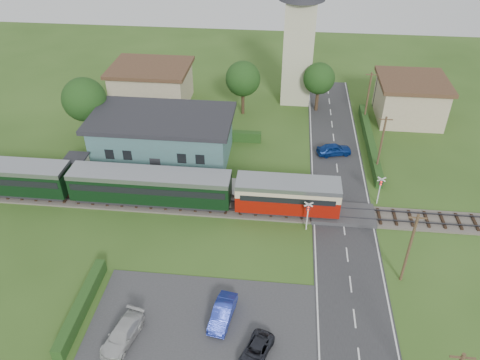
# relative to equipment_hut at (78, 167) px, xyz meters

# --- Properties ---
(ground) EXTENTS (120.00, 120.00, 0.00)m
(ground) POSITION_rel_equipment_hut_xyz_m (18.00, -5.20, -1.75)
(ground) COLOR #2D4C19
(railway_track) EXTENTS (76.00, 3.20, 0.49)m
(railway_track) POSITION_rel_equipment_hut_xyz_m (18.00, -3.20, -1.64)
(railway_track) COLOR #4C443D
(railway_track) RESTS_ON ground
(road) EXTENTS (6.00, 70.00, 0.05)m
(road) POSITION_rel_equipment_hut_xyz_m (28.00, -5.20, -1.72)
(road) COLOR #28282B
(road) RESTS_ON ground
(car_park) EXTENTS (17.00, 9.00, 0.08)m
(car_park) POSITION_rel_equipment_hut_xyz_m (16.50, -17.20, -1.71)
(car_park) COLOR #333335
(car_park) RESTS_ON ground
(crossing_deck) EXTENTS (6.20, 3.40, 0.45)m
(crossing_deck) POSITION_rel_equipment_hut_xyz_m (28.00, -3.20, -1.52)
(crossing_deck) COLOR #333335
(crossing_deck) RESTS_ON ground
(platform) EXTENTS (30.00, 3.00, 0.45)m
(platform) POSITION_rel_equipment_hut_xyz_m (8.00, 0.00, -1.52)
(platform) COLOR gray
(platform) RESTS_ON ground
(equipment_hut) EXTENTS (2.30, 2.30, 2.55)m
(equipment_hut) POSITION_rel_equipment_hut_xyz_m (0.00, 0.00, 0.00)
(equipment_hut) COLOR #BDB897
(equipment_hut) RESTS_ON platform
(station_building) EXTENTS (16.00, 9.00, 5.30)m
(station_building) POSITION_rel_equipment_hut_xyz_m (8.00, 5.79, 0.95)
(station_building) COLOR #447678
(station_building) RESTS_ON ground
(train) EXTENTS (43.20, 2.90, 3.40)m
(train) POSITION_rel_equipment_hut_xyz_m (5.70, -3.20, 0.43)
(train) COLOR #232328
(train) RESTS_ON ground
(church_tower) EXTENTS (6.00, 6.00, 17.60)m
(church_tower) POSITION_rel_equipment_hut_xyz_m (23.00, 22.80, 8.48)
(church_tower) COLOR #BDB897
(church_tower) RESTS_ON ground
(house_west) EXTENTS (10.80, 8.80, 5.50)m
(house_west) POSITION_rel_equipment_hut_xyz_m (3.00, 19.80, 1.04)
(house_west) COLOR tan
(house_west) RESTS_ON ground
(house_east) EXTENTS (8.80, 8.80, 5.50)m
(house_east) POSITION_rel_equipment_hut_xyz_m (38.00, 18.80, 1.05)
(house_east) COLOR tan
(house_east) RESTS_ON ground
(hedge_carpark) EXTENTS (0.80, 9.00, 1.20)m
(hedge_carpark) POSITION_rel_equipment_hut_xyz_m (7.00, -17.20, -1.15)
(hedge_carpark) COLOR #193814
(hedge_carpark) RESTS_ON ground
(hedge_roadside) EXTENTS (0.80, 18.00, 1.20)m
(hedge_roadside) POSITION_rel_equipment_hut_xyz_m (32.20, 10.80, -1.15)
(hedge_roadside) COLOR #193814
(hedge_roadside) RESTS_ON ground
(hedge_station) EXTENTS (22.00, 0.80, 1.30)m
(hedge_station) POSITION_rel_equipment_hut_xyz_m (8.00, 10.30, -1.10)
(hedge_station) COLOR #193814
(hedge_station) RESTS_ON ground
(tree_a) EXTENTS (5.20, 5.20, 8.00)m
(tree_a) POSITION_rel_equipment_hut_xyz_m (-2.00, 8.80, 3.63)
(tree_a) COLOR #332316
(tree_a) RESTS_ON ground
(tree_b) EXTENTS (4.60, 4.60, 7.34)m
(tree_b) POSITION_rel_equipment_hut_xyz_m (16.00, 17.80, 3.27)
(tree_b) COLOR #332316
(tree_b) RESTS_ON ground
(tree_c) EXTENTS (4.20, 4.20, 6.78)m
(tree_c) POSITION_rel_equipment_hut_xyz_m (26.00, 19.80, 2.91)
(tree_c) COLOR #332316
(tree_c) RESTS_ON ground
(utility_pole_b) EXTENTS (1.40, 0.22, 7.00)m
(utility_pole_b) POSITION_rel_equipment_hut_xyz_m (32.20, -11.20, 1.88)
(utility_pole_b) COLOR #473321
(utility_pole_b) RESTS_ON ground
(utility_pole_c) EXTENTS (1.40, 0.22, 7.00)m
(utility_pole_c) POSITION_rel_equipment_hut_xyz_m (32.20, 4.80, 1.88)
(utility_pole_c) COLOR #473321
(utility_pole_c) RESTS_ON ground
(utility_pole_d) EXTENTS (1.40, 0.22, 7.00)m
(utility_pole_d) POSITION_rel_equipment_hut_xyz_m (32.20, 16.80, 1.88)
(utility_pole_d) COLOR #473321
(utility_pole_d) RESTS_ON ground
(crossing_signal_near) EXTENTS (0.84, 0.28, 3.28)m
(crossing_signal_near) POSITION_rel_equipment_hut_xyz_m (24.40, -5.61, 0.39)
(crossing_signal_near) COLOR silver
(crossing_signal_near) RESTS_ON ground
(crossing_signal_far) EXTENTS (0.84, 0.28, 3.28)m
(crossing_signal_far) POSITION_rel_equipment_hut_xyz_m (31.60, -0.81, 0.39)
(crossing_signal_far) COLOR silver
(crossing_signal_far) RESTS_ON ground
(streetlamp_west) EXTENTS (0.30, 0.30, 5.15)m
(streetlamp_west) POSITION_rel_equipment_hut_xyz_m (-4.00, 14.80, 1.29)
(streetlamp_west) COLOR #3F3F47
(streetlamp_west) RESTS_ON ground
(streetlamp_east) EXTENTS (0.30, 0.30, 5.15)m
(streetlamp_east) POSITION_rel_equipment_hut_xyz_m (34.00, 21.80, 1.29)
(streetlamp_east) COLOR #3F3F47
(streetlamp_east) RESTS_ON ground
(car_on_road) EXTENTS (4.32, 2.61, 1.38)m
(car_on_road) POSITION_rel_equipment_hut_xyz_m (27.76, 8.23, -1.01)
(car_on_road) COLOR navy
(car_on_road) RESTS_ON road
(car_park_blue) EXTENTS (1.95, 4.10, 1.30)m
(car_park_blue) POSITION_rel_equipment_hut_xyz_m (17.95, -16.78, -1.02)
(car_park_blue) COLOR #2334A8
(car_park_blue) RESTS_ON car_park
(car_park_silver) EXTENTS (2.70, 4.64, 1.26)m
(car_park_silver) POSITION_rel_equipment_hut_xyz_m (10.99, -19.45, -1.04)
(car_park_silver) COLOR silver
(car_park_silver) RESTS_ON car_park
(car_park_dark) EXTENTS (2.71, 3.88, 0.98)m
(car_park_dark) POSITION_rel_equipment_hut_xyz_m (20.72, -19.70, -1.18)
(car_park_dark) COLOR black
(car_park_dark) RESTS_ON car_park
(pedestrian_near) EXTENTS (0.74, 0.59, 1.75)m
(pedestrian_near) POSITION_rel_equipment_hut_xyz_m (14.84, -0.80, -0.42)
(pedestrian_near) COLOR gray
(pedestrian_near) RESTS_ON platform
(pedestrian_far) EXTENTS (0.72, 0.89, 1.72)m
(pedestrian_far) POSITION_rel_equipment_hut_xyz_m (3.48, 0.37, -0.44)
(pedestrian_far) COLOR gray
(pedestrian_far) RESTS_ON platform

